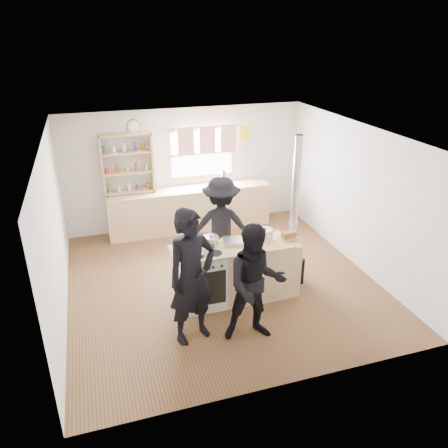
# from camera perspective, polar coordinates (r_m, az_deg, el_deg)

# --- Properties ---
(ground) EXTENTS (5.00, 5.00, 0.01)m
(ground) POSITION_cam_1_polar(r_m,az_deg,el_deg) (7.51, -0.38, -7.42)
(ground) COLOR brown
(ground) RESTS_ON ground
(back_counter) EXTENTS (3.40, 0.55, 0.90)m
(back_counter) POSITION_cam_1_polar(r_m,az_deg,el_deg) (9.23, -4.45, 1.98)
(back_counter) COLOR tan
(back_counter) RESTS_ON ground
(shelving_unit) EXTENTS (1.00, 0.28, 1.20)m
(shelving_unit) POSITION_cam_1_polar(r_m,az_deg,el_deg) (8.82, -12.53, 7.72)
(shelving_unit) COLOR tan
(shelving_unit) RESTS_ON back_counter
(thermos) EXTENTS (0.10, 0.10, 0.33)m
(thermos) POSITION_cam_1_polar(r_m,az_deg,el_deg) (9.19, -0.04, 6.05)
(thermos) COLOR silver
(thermos) RESTS_ON back_counter
(cooking_island) EXTENTS (1.97, 0.64, 0.93)m
(cooking_island) POSITION_cam_1_polar(r_m,az_deg,el_deg) (6.86, 2.13, -6.18)
(cooking_island) COLOR white
(cooking_island) RESTS_ON ground
(skillet_greens) EXTENTS (0.33, 0.33, 0.05)m
(skillet_greens) POSITION_cam_1_polar(r_m,az_deg,el_deg) (6.34, -3.69, -3.86)
(skillet_greens) COLOR black
(skillet_greens) RESTS_ON cooking_island
(roast_tray) EXTENTS (0.38, 0.35, 0.07)m
(roast_tray) POSITION_cam_1_polar(r_m,az_deg,el_deg) (6.66, 1.37, -2.28)
(roast_tray) COLOR silver
(roast_tray) RESTS_ON cooking_island
(stockpot_stove) EXTENTS (0.23, 0.23, 0.19)m
(stockpot_stove) POSITION_cam_1_polar(r_m,az_deg,el_deg) (6.55, -1.71, -2.29)
(stockpot_stove) COLOR silver
(stockpot_stove) RESTS_ON cooking_island
(stockpot_counter) EXTENTS (0.26, 0.26, 0.20)m
(stockpot_counter) POSITION_cam_1_polar(r_m,az_deg,el_deg) (6.80, 5.34, -1.34)
(stockpot_counter) COLOR silver
(stockpot_counter) RESTS_ON cooking_island
(bread_board) EXTENTS (0.30, 0.22, 0.12)m
(bread_board) POSITION_cam_1_polar(r_m,az_deg,el_deg) (6.88, 8.44, -1.52)
(bread_board) COLOR tan
(bread_board) RESTS_ON cooking_island
(flue_heater) EXTENTS (0.35, 0.35, 2.50)m
(flue_heater) POSITION_cam_1_polar(r_m,az_deg,el_deg) (7.28, 8.82, -2.88)
(flue_heater) COLOR black
(flue_heater) RESTS_ON ground
(person_near_left) EXTENTS (0.81, 0.66, 1.92)m
(person_near_left) POSITION_cam_1_polar(r_m,az_deg,el_deg) (5.77, -4.21, -6.96)
(person_near_left) COLOR black
(person_near_left) RESTS_ON ground
(person_near_right) EXTENTS (0.92, 0.78, 1.69)m
(person_near_right) POSITION_cam_1_polar(r_m,az_deg,el_deg) (5.84, 4.13, -7.81)
(person_near_right) COLOR black
(person_near_right) RESTS_ON ground
(person_far) EXTENTS (1.26, 0.95, 1.73)m
(person_far) POSITION_cam_1_polar(r_m,az_deg,el_deg) (7.41, -0.37, -0.27)
(person_far) COLOR black
(person_far) RESTS_ON ground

